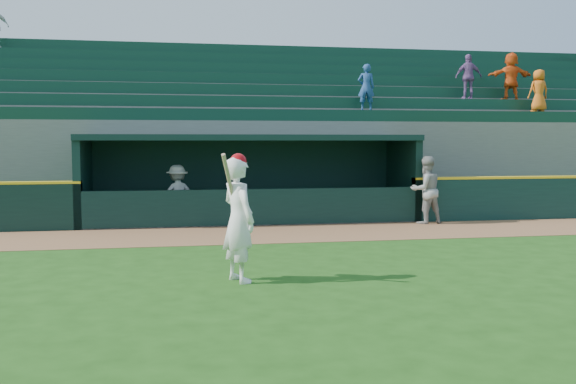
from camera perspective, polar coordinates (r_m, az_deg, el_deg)
The scene contains 7 objects.
ground at distance 11.02m, azimuth 1.49°, elevation -7.40°, with size 120.00×120.00×0.00m, color #1E4A12.
warning_track at distance 15.78m, azimuth -2.14°, elevation -3.76°, with size 40.00×3.00×0.01m, color brown.
dugout_player_front at distance 18.11m, azimuth 12.16°, elevation 0.17°, with size 0.91×0.71×1.87m, color #999994.
dugout_player_inside at distance 17.80m, azimuth -9.80°, elevation -0.24°, with size 1.06×0.61×1.64m, color #A8A8A2.
dugout at distance 18.72m, azimuth -3.50°, elevation 1.70°, with size 9.40×2.80×2.46m.
stands at distance 23.23m, azimuth -4.85°, elevation 4.80°, with size 34.50×6.25×7.55m.
batter_at_plate at distance 10.42m, azimuth -4.42°, elevation -2.32°, with size 0.75×0.90×2.10m.
Camera 1 is at (-2.20, -10.56, 2.28)m, focal length 40.00 mm.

